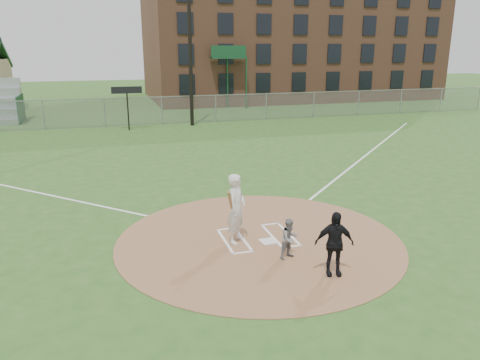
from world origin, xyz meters
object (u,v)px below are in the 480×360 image
object	(u,v)px
umpire	(334,244)
batter_at_plate	(237,208)
catcher	(290,239)
home_plate	(268,241)

from	to	relation	value
umpire	batter_at_plate	xyz separation A→B (m)	(-1.75, 2.63, 0.20)
umpire	batter_at_plate	size ratio (longest dim) A/B	0.81
catcher	umpire	distance (m)	1.40
home_plate	batter_at_plate	xyz separation A→B (m)	(-0.88, 0.29, 1.01)
home_plate	batter_at_plate	bearing A→B (deg)	161.82
batter_at_plate	home_plate	bearing A→B (deg)	-18.18
home_plate	catcher	bearing A→B (deg)	-80.64
umpire	catcher	bearing A→B (deg)	134.16
home_plate	umpire	bearing A→B (deg)	-69.57
home_plate	batter_at_plate	size ratio (longest dim) A/B	0.22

